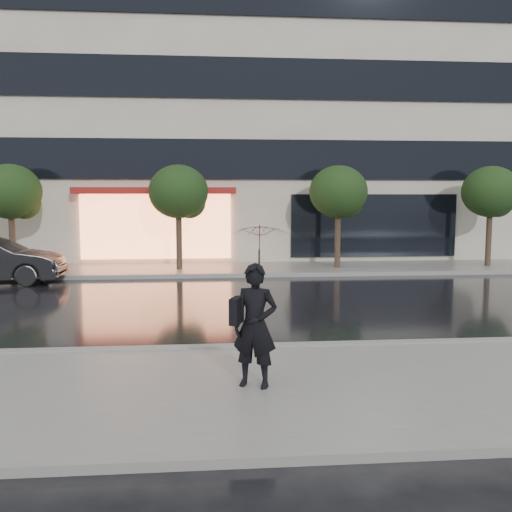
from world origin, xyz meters
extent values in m
plane|color=black|center=(0.00, 0.00, 0.00)|extent=(120.00, 120.00, 0.00)
cube|color=slate|center=(0.00, -3.25, 0.06)|extent=(60.00, 4.50, 0.12)
cube|color=slate|center=(0.00, 10.25, 0.06)|extent=(60.00, 3.50, 0.12)
cube|color=gray|center=(0.00, -1.00, 0.07)|extent=(60.00, 0.25, 0.14)
cube|color=gray|center=(0.00, 8.50, 0.07)|extent=(60.00, 0.25, 0.14)
cube|color=beige|center=(0.00, 18.00, 9.00)|extent=(30.00, 12.00, 18.00)
cube|color=black|center=(0.00, 11.94, 4.30)|extent=(28.00, 0.12, 1.60)
cube|color=black|center=(0.00, 11.94, 7.50)|extent=(28.00, 0.12, 1.60)
cube|color=#FF8C59|center=(-4.00, 11.92, 1.60)|extent=(6.00, 0.10, 2.60)
cube|color=maroon|center=(-4.00, 11.59, 3.05)|extent=(6.40, 0.70, 0.25)
cube|color=black|center=(5.00, 11.94, 1.60)|extent=(7.00, 0.10, 2.60)
cylinder|color=#33261C|center=(-9.00, 10.00, 1.10)|extent=(0.22, 0.22, 2.20)
ellipsoid|color=black|center=(-9.00, 10.00, 3.00)|extent=(2.20, 2.20, 1.98)
sphere|color=black|center=(-8.60, 10.20, 2.60)|extent=(1.20, 1.20, 1.20)
cylinder|color=#33261C|center=(-3.00, 10.00, 1.10)|extent=(0.22, 0.22, 2.20)
ellipsoid|color=black|center=(-3.00, 10.00, 3.00)|extent=(2.20, 2.20, 1.98)
sphere|color=black|center=(-2.60, 10.20, 2.60)|extent=(1.20, 1.20, 1.20)
cylinder|color=#33261C|center=(3.00, 10.00, 1.10)|extent=(0.22, 0.22, 2.20)
ellipsoid|color=black|center=(3.00, 10.00, 3.00)|extent=(2.20, 2.20, 1.98)
sphere|color=black|center=(3.40, 10.20, 2.60)|extent=(1.20, 1.20, 1.20)
cylinder|color=#33261C|center=(9.00, 10.00, 1.10)|extent=(0.22, 0.22, 2.20)
ellipsoid|color=black|center=(9.00, 10.00, 3.00)|extent=(2.20, 2.20, 1.98)
sphere|color=black|center=(9.40, 10.20, 2.60)|extent=(1.20, 1.20, 1.20)
imported|color=black|center=(-1.30, -3.22, 1.02)|extent=(0.77, 0.65, 1.81)
imported|color=#3A0A21|center=(-1.25, -3.25, 2.13)|extent=(1.08, 1.09, 0.76)
cylinder|color=black|center=(-1.25, -3.25, 1.69)|extent=(0.02, 0.02, 0.90)
cube|color=black|center=(-1.57, -3.18, 1.24)|extent=(0.24, 0.36, 0.39)
camera|label=1|loc=(-2.00, -11.29, 2.93)|focal=40.00mm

